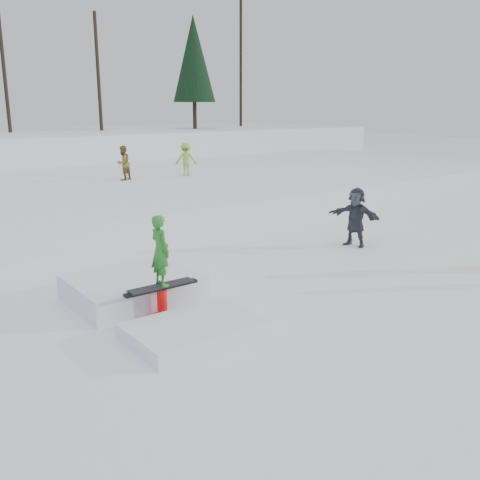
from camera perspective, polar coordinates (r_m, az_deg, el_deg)
ground at (r=11.08m, az=4.27°, el=-7.93°), size 120.00×120.00×0.00m
snow_midrise at (r=24.90m, az=-21.01°, el=4.54°), size 50.00×18.00×0.80m
treeline at (r=38.35m, az=-18.34°, el=18.41°), size 40.24×4.22×10.50m
walker_olive at (r=25.39m, az=-12.36°, el=8.03°), size 0.95×0.87×1.58m
walker_ygreen at (r=26.55m, az=-5.79°, el=8.56°), size 1.19×1.01×1.60m
spectator_dark at (r=16.50m, az=12.22°, el=2.41°), size 0.90×1.73×1.79m
jib_rail_feature at (r=11.40m, az=-9.72°, el=-5.84°), size 2.60×4.40×2.11m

